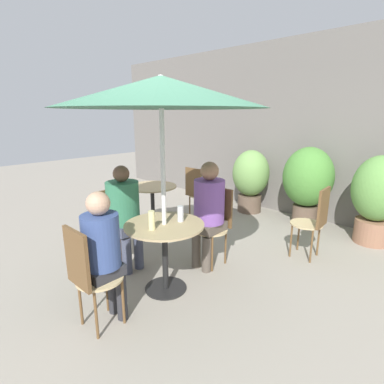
% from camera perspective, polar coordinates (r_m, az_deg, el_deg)
% --- Properties ---
extents(ground_plane, '(20.00, 20.00, 0.00)m').
position_cam_1_polar(ground_plane, '(3.08, -4.17, -20.42)').
color(ground_plane, gray).
extents(storefront_wall, '(10.00, 0.06, 3.00)m').
position_cam_1_polar(storefront_wall, '(5.40, 23.17, 10.67)').
color(storefront_wall, slate).
rests_on(storefront_wall, ground_plane).
extents(cafe_table_near, '(0.79, 0.79, 0.72)m').
position_cam_1_polar(cafe_table_near, '(3.04, -5.22, -9.07)').
color(cafe_table_near, black).
rests_on(cafe_table_near, ground_plane).
extents(cafe_table_far, '(0.74, 0.74, 0.72)m').
position_cam_1_polar(cafe_table_far, '(4.60, -7.54, -1.06)').
color(cafe_table_far, black).
rests_on(cafe_table_far, ground_plane).
extents(bistro_chair_0, '(0.39, 0.39, 0.92)m').
position_cam_1_polar(bistro_chair_0, '(3.60, 4.61, -5.23)').
color(bistro_chair_0, tan).
rests_on(bistro_chair_0, ground_plane).
extents(bistro_chair_1, '(0.39, 0.39, 0.92)m').
position_cam_1_polar(bistro_chair_1, '(3.65, -14.01, -5.34)').
color(bistro_chair_1, tan).
rests_on(bistro_chair_1, ground_plane).
extents(bistro_chair_2, '(0.39, 0.39, 0.92)m').
position_cam_1_polar(bistro_chair_2, '(2.62, -19.17, -14.04)').
color(bistro_chair_2, tan).
rests_on(bistro_chair_2, ground_plane).
extents(bistro_chair_3, '(0.39, 0.39, 0.92)m').
position_cam_1_polar(bistro_chair_3, '(4.97, 0.90, 0.40)').
color(bistro_chair_3, tan).
rests_on(bistro_chair_3, ground_plane).
extents(bistro_chair_4, '(0.40, 0.39, 0.92)m').
position_cam_1_polar(bistro_chair_4, '(3.96, 22.39, -4.49)').
color(bistro_chair_4, tan).
rests_on(bistro_chair_4, ground_plane).
extents(seated_person_0, '(0.35, 0.36, 1.26)m').
position_cam_1_polar(seated_person_0, '(3.43, 3.13, -2.80)').
color(seated_person_0, brown).
rests_on(seated_person_0, ground_plane).
extents(seated_person_1, '(0.38, 0.37, 1.22)m').
position_cam_1_polar(seated_person_1, '(3.48, -12.81, -3.29)').
color(seated_person_1, '#42475B').
rests_on(seated_person_1, ground_plane).
extents(seated_person_2, '(0.30, 0.31, 1.18)m').
position_cam_1_polar(seated_person_2, '(2.61, -16.59, -9.95)').
color(seated_person_2, '#2D2D33').
rests_on(seated_person_2, ground_plane).
extents(beer_glass_0, '(0.06, 0.06, 0.18)m').
position_cam_1_polar(beer_glass_0, '(2.82, -7.70, -5.35)').
color(beer_glass_0, beige).
rests_on(beer_glass_0, cafe_table_near).
extents(beer_glass_1, '(0.06, 0.06, 0.16)m').
position_cam_1_polar(beer_glass_1, '(3.01, -2.21, -4.18)').
color(beer_glass_1, silver).
rests_on(beer_glass_1, cafe_table_near).
extents(potted_plant_0, '(0.66, 0.66, 1.14)m').
position_cam_1_polar(potted_plant_0, '(5.57, 11.10, 2.78)').
color(potted_plant_0, brown).
rests_on(potted_plant_0, ground_plane).
extents(potted_plant_1, '(0.78, 0.78, 1.27)m').
position_cam_1_polar(potted_plant_1, '(5.11, 21.18, 2.18)').
color(potted_plant_1, brown).
rests_on(potted_plant_1, ground_plane).
extents(potted_plant_2, '(0.68, 0.68, 1.24)m').
position_cam_1_polar(potted_plant_2, '(4.80, 31.87, -0.50)').
color(potted_plant_2, '#93664C').
rests_on(potted_plant_2, ground_plane).
extents(umbrella, '(1.89, 1.89, 2.09)m').
position_cam_1_polar(umbrella, '(2.79, -5.92, 18.36)').
color(umbrella, silver).
rests_on(umbrella, ground_plane).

